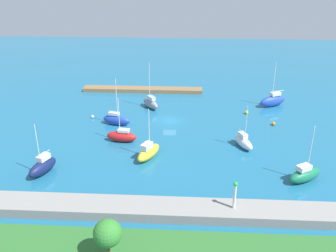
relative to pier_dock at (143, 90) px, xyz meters
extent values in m
plane|color=#1E668C|center=(-7.31, 17.03, -0.44)|extent=(160.00, 160.00, 0.00)
cube|color=olive|center=(0.00, 0.00, 0.00)|extent=(27.99, 2.87, 0.88)
cube|color=gray|center=(-7.31, 45.97, 0.21)|extent=(56.69, 3.94, 1.30)
cylinder|color=silver|center=(-16.71, 45.97, 2.46)|extent=(0.36, 0.36, 3.20)
sphere|color=green|center=(-16.71, 45.97, 4.31)|extent=(0.56, 0.56, 0.56)
cylinder|color=brown|center=(-3.08, 54.66, 1.63)|extent=(0.26, 0.26, 2.24)
sphere|color=#337F2D|center=(-3.08, 54.66, 3.64)|extent=(2.94, 2.94, 2.94)
ellipsoid|color=#2347B2|center=(2.66, 19.42, 0.55)|extent=(5.61, 2.84, 1.97)
cube|color=silver|center=(3.08, 19.32, 1.81)|extent=(2.11, 1.40, 0.55)
cylinder|color=silver|center=(2.40, 19.48, 5.13)|extent=(0.13, 0.13, 7.19)
cylinder|color=silver|center=(3.31, 19.26, 2.23)|extent=(1.86, 0.55, 0.10)
ellipsoid|color=#141E4C|center=(10.35, 37.38, 0.60)|extent=(3.76, 5.70, 2.08)
cube|color=silver|center=(10.19, 36.98, 2.03)|extent=(1.78, 2.22, 0.77)
cylinder|color=silver|center=(10.45, 37.63, 4.62)|extent=(0.13, 0.13, 5.95)
cylinder|color=silver|center=(10.05, 36.64, 2.56)|extent=(0.89, 2.03, 0.10)
ellipsoid|color=#19724C|center=(-27.67, 37.28, 0.54)|extent=(5.82, 4.64, 1.95)
cube|color=silver|center=(-27.28, 37.51, 1.88)|extent=(2.35, 2.08, 0.74)
cylinder|color=silver|center=(-27.90, 37.13, 4.80)|extent=(0.13, 0.13, 6.58)
cylinder|color=silver|center=(-27.02, 37.67, 2.40)|extent=(1.82, 1.18, 0.11)
ellipsoid|color=red|center=(0.51, 26.32, 0.51)|extent=(5.49, 2.53, 1.89)
cube|color=silver|center=(0.09, 26.38, 1.70)|extent=(2.03, 1.35, 0.49)
cylinder|color=silver|center=(0.77, 26.29, 4.51)|extent=(0.13, 0.13, 6.11)
cylinder|color=silver|center=(-0.19, 26.42, 2.09)|extent=(1.93, 0.36, 0.10)
ellipsoid|color=gray|center=(-2.90, 10.44, 0.54)|extent=(4.30, 4.95, 1.95)
cube|color=silver|center=(-3.15, 10.76, 1.91)|extent=(1.83, 2.00, 0.78)
cylinder|color=silver|center=(-2.74, 10.24, 5.35)|extent=(0.12, 0.12, 7.67)
cylinder|color=silver|center=(-3.42, 11.11, 2.45)|extent=(1.43, 1.80, 0.10)
ellipsoid|color=white|center=(-20.25, 27.18, 0.40)|extent=(3.49, 5.21, 1.67)
cube|color=silver|center=(-20.09, 26.82, 1.59)|extent=(1.60, 2.03, 0.72)
cylinder|color=silver|center=(-20.35, 27.41, 4.14)|extent=(0.12, 0.12, 5.82)
cylinder|color=silver|center=(-19.96, 26.54, 2.10)|extent=(0.87, 1.77, 0.10)
ellipsoid|color=yellow|center=(-4.76, 31.93, 0.54)|extent=(4.19, 5.92, 1.96)
cube|color=silver|center=(-4.56, 32.34, 1.96)|extent=(1.91, 2.33, 0.87)
cylinder|color=silver|center=(-4.89, 31.68, 4.70)|extent=(0.14, 0.14, 6.35)
cylinder|color=silver|center=(-4.41, 32.65, 2.54)|extent=(1.05, 1.99, 0.11)
ellipsoid|color=#2347B2|center=(-28.72, 7.92, 0.75)|extent=(6.38, 4.58, 2.38)
cube|color=silver|center=(-29.16, 7.69, 2.28)|extent=(2.51, 2.06, 0.68)
cylinder|color=silver|center=(-28.45, 8.06, 5.52)|extent=(0.15, 0.15, 7.15)
cylinder|color=silver|center=(-29.75, 7.39, 2.77)|extent=(2.66, 1.46, 0.12)
sphere|color=yellow|center=(-22.69, 12.63, -0.08)|extent=(0.73, 0.73, 0.73)
sphere|color=orange|center=(-27.05, 17.94, -0.08)|extent=(0.72, 0.72, 0.72)
sphere|color=white|center=(8.02, 16.48, -0.14)|extent=(0.61, 0.61, 0.61)
camera|label=1|loc=(-10.88, 84.32, 29.15)|focal=40.44mm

